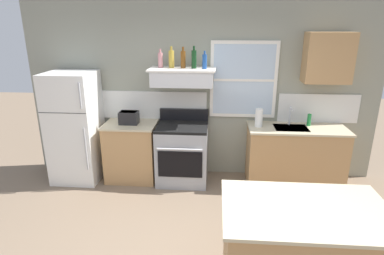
{
  "coord_description": "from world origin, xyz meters",
  "views": [
    {
      "loc": [
        0.25,
        -2.64,
        2.37
      ],
      "look_at": [
        -0.05,
        1.2,
        1.1
      ],
      "focal_mm": 29.84,
      "sensor_mm": 36.0,
      "label": 1
    }
  ],
  "objects_px": {
    "bottle_blue_liqueur": "(205,61)",
    "toaster": "(129,117)",
    "bottle_dark_green_wine": "(194,59)",
    "dish_soap_bottle": "(309,120)",
    "stove_range": "(182,153)",
    "paper_towel_roll": "(259,118)",
    "refrigerator": "(75,127)",
    "bottle_amber_wine": "(183,59)",
    "bottle_rose_pink": "(160,60)",
    "bottle_champagne_gold_foil": "(171,59)",
    "kitchen_island": "(301,253)"
  },
  "relations": [
    {
      "from": "refrigerator",
      "to": "toaster",
      "type": "xyz_separation_m",
      "value": [
        0.84,
        0.05,
        0.17
      ]
    },
    {
      "from": "bottle_champagne_gold_foil",
      "to": "bottle_dark_green_wine",
      "type": "relative_size",
      "value": 0.96
    },
    {
      "from": "dish_soap_bottle",
      "to": "stove_range",
      "type": "bearing_deg",
      "value": -175.82
    },
    {
      "from": "dish_soap_bottle",
      "to": "kitchen_island",
      "type": "height_order",
      "value": "dish_soap_bottle"
    },
    {
      "from": "kitchen_island",
      "to": "bottle_dark_green_wine",
      "type": "bearing_deg",
      "value": 116.12
    },
    {
      "from": "bottle_rose_pink",
      "to": "paper_towel_roll",
      "type": "distance_m",
      "value": 1.67
    },
    {
      "from": "stove_range",
      "to": "bottle_dark_green_wine",
      "type": "relative_size",
      "value": 3.46
    },
    {
      "from": "bottle_amber_wine",
      "to": "bottle_blue_liqueur",
      "type": "distance_m",
      "value": 0.32
    },
    {
      "from": "bottle_dark_green_wine",
      "to": "dish_soap_bottle",
      "type": "xyz_separation_m",
      "value": [
        1.71,
        0.02,
        -0.88
      ]
    },
    {
      "from": "bottle_champagne_gold_foil",
      "to": "bottle_amber_wine",
      "type": "distance_m",
      "value": 0.17
    },
    {
      "from": "paper_towel_roll",
      "to": "stove_range",
      "type": "bearing_deg",
      "value": -178.1
    },
    {
      "from": "toaster",
      "to": "bottle_rose_pink",
      "type": "relative_size",
      "value": 1.11
    },
    {
      "from": "bottle_rose_pink",
      "to": "paper_towel_roll",
      "type": "xyz_separation_m",
      "value": [
        1.45,
        -0.1,
        -0.81
      ]
    },
    {
      "from": "refrigerator",
      "to": "bottle_amber_wine",
      "type": "bearing_deg",
      "value": 4.96
    },
    {
      "from": "refrigerator",
      "to": "paper_towel_roll",
      "type": "height_order",
      "value": "refrigerator"
    },
    {
      "from": "paper_towel_roll",
      "to": "dish_soap_bottle",
      "type": "xyz_separation_m",
      "value": [
        0.75,
        0.1,
        -0.04
      ]
    },
    {
      "from": "bottle_blue_liqueur",
      "to": "toaster",
      "type": "bearing_deg",
      "value": -178.49
    },
    {
      "from": "refrigerator",
      "to": "dish_soap_bottle",
      "type": "relative_size",
      "value": 9.37
    },
    {
      "from": "toaster",
      "to": "paper_towel_roll",
      "type": "relative_size",
      "value": 1.1
    },
    {
      "from": "stove_range",
      "to": "bottle_rose_pink",
      "type": "distance_m",
      "value": 1.44
    },
    {
      "from": "bottle_blue_liqueur",
      "to": "paper_towel_roll",
      "type": "distance_m",
      "value": 1.14
    },
    {
      "from": "stove_range",
      "to": "bottle_champagne_gold_foil",
      "type": "relative_size",
      "value": 3.6
    },
    {
      "from": "kitchen_island",
      "to": "paper_towel_roll",
      "type": "bearing_deg",
      "value": 93.77
    },
    {
      "from": "bottle_champagne_gold_foil",
      "to": "bottle_blue_liqueur",
      "type": "distance_m",
      "value": 0.49
    },
    {
      "from": "stove_range",
      "to": "bottle_amber_wine",
      "type": "bearing_deg",
      "value": 85.42
    },
    {
      "from": "dish_soap_bottle",
      "to": "kitchen_island",
      "type": "bearing_deg",
      "value": -104.92
    },
    {
      "from": "bottle_dark_green_wine",
      "to": "kitchen_island",
      "type": "xyz_separation_m",
      "value": [
        1.11,
        -2.26,
        -1.42
      ]
    },
    {
      "from": "toaster",
      "to": "dish_soap_bottle",
      "type": "height_order",
      "value": "toaster"
    },
    {
      "from": "toaster",
      "to": "bottle_blue_liqueur",
      "type": "height_order",
      "value": "bottle_blue_liqueur"
    },
    {
      "from": "stove_range",
      "to": "paper_towel_roll",
      "type": "xyz_separation_m",
      "value": [
        1.13,
        0.04,
        0.58
      ]
    },
    {
      "from": "refrigerator",
      "to": "dish_soap_bottle",
      "type": "distance_m",
      "value": 3.54
    },
    {
      "from": "refrigerator",
      "to": "bottle_rose_pink",
      "type": "xyz_separation_m",
      "value": [
        1.33,
        0.16,
        1.01
      ]
    },
    {
      "from": "bottle_dark_green_wine",
      "to": "dish_soap_bottle",
      "type": "distance_m",
      "value": 1.92
    },
    {
      "from": "bottle_blue_liqueur",
      "to": "kitchen_island",
      "type": "bearing_deg",
      "value": -66.56
    },
    {
      "from": "dish_soap_bottle",
      "to": "bottle_blue_liqueur",
      "type": "bearing_deg",
      "value": -176.89
    },
    {
      "from": "toaster",
      "to": "bottle_champagne_gold_foil",
      "type": "relative_size",
      "value": 0.98
    },
    {
      "from": "refrigerator",
      "to": "paper_towel_roll",
      "type": "xyz_separation_m",
      "value": [
        2.78,
        0.06,
        0.2
      ]
    },
    {
      "from": "bottle_amber_wine",
      "to": "bottle_dark_green_wine",
      "type": "xyz_separation_m",
      "value": [
        0.16,
        -0.01,
        0.01
      ]
    },
    {
      "from": "dish_soap_bottle",
      "to": "paper_towel_roll",
      "type": "bearing_deg",
      "value": -172.41
    },
    {
      "from": "stove_range",
      "to": "bottle_dark_green_wine",
      "type": "distance_m",
      "value": 1.43
    },
    {
      "from": "toaster",
      "to": "paper_towel_roll",
      "type": "bearing_deg",
      "value": 0.43
    },
    {
      "from": "stove_range",
      "to": "bottle_rose_pink",
      "type": "bearing_deg",
      "value": 156.74
    },
    {
      "from": "stove_range",
      "to": "paper_towel_roll",
      "type": "relative_size",
      "value": 4.04
    },
    {
      "from": "bottle_rose_pink",
      "to": "dish_soap_bottle",
      "type": "height_order",
      "value": "bottle_rose_pink"
    },
    {
      "from": "refrigerator",
      "to": "bottle_champagne_gold_foil",
      "type": "bearing_deg",
      "value": 6.47
    },
    {
      "from": "toaster",
      "to": "bottle_amber_wine",
      "type": "distance_m",
      "value": 1.19
    },
    {
      "from": "bottle_amber_wine",
      "to": "dish_soap_bottle",
      "type": "bearing_deg",
      "value": 0.49
    },
    {
      "from": "bottle_amber_wine",
      "to": "bottle_blue_liqueur",
      "type": "height_order",
      "value": "bottle_amber_wine"
    },
    {
      "from": "bottle_amber_wine",
      "to": "paper_towel_roll",
      "type": "distance_m",
      "value": 1.39
    },
    {
      "from": "bottle_blue_liqueur",
      "to": "dish_soap_bottle",
      "type": "xyz_separation_m",
      "value": [
        1.56,
        0.08,
        -0.85
      ]
    }
  ]
}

